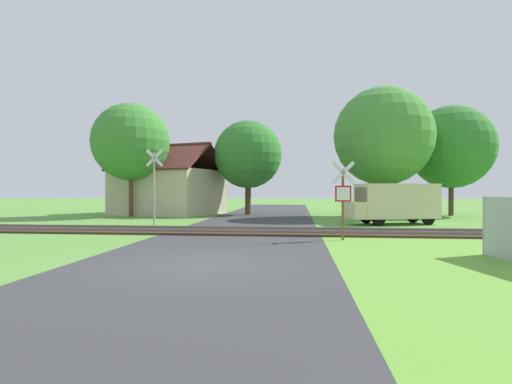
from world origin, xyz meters
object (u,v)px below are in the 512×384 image
tree_right (383,136)px  mail_truck (394,202)px  tree_far (451,147)px  stop_sign_near (343,196)px  tree_center (248,155)px  crossing_sign_far (154,183)px  house (169,190)px  tree_left (131,142)px

tree_right → mail_truck: tree_right is taller
tree_right → tree_far: size_ratio=1.11×
stop_sign_near → tree_center: size_ratio=0.41×
crossing_sign_far → stop_sign_near: bearing=-25.6°
tree_far → tree_center: bearing=-178.5°
house → mail_truck: bearing=-10.8°
tree_right → stop_sign_near: bearing=-107.8°
tree_right → tree_left: bearing=-177.1°
tree_left → mail_truck: size_ratio=1.55×
crossing_sign_far → mail_truck: bearing=14.3°
crossing_sign_far → tree_right: bearing=33.3°
house → mail_truck: house is taller
tree_right → mail_truck: 7.14m
mail_truck → house: bearing=48.2°
stop_sign_near → crossing_sign_far: bearing=-24.4°
mail_truck → tree_right: bearing=-21.2°
tree_center → tree_right: 9.97m
tree_far → stop_sign_near: bearing=-121.7°
house → tree_far: size_ratio=1.10×
crossing_sign_far → tree_center: size_ratio=0.54×
house → tree_center: (6.30, -0.05, 2.74)m
stop_sign_near → tree_center: bearing=-71.5°
house → tree_left: 4.95m
stop_sign_near → house: house is taller
tree_right → crossing_sign_far: bearing=-144.1°
tree_center → tree_right: size_ratio=0.80×
tree_left → mail_truck: 18.25m
crossing_sign_far → tree_left: tree_left is taller
stop_sign_near → tree_right: bearing=-109.2°
tree_far → mail_truck: bearing=-126.5°
house → mail_truck: (15.38, -7.78, -0.65)m
tree_center → tree_far: (15.12, 0.41, 0.45)m
house → tree_left: bearing=-103.9°
stop_sign_near → mail_truck: 8.28m
crossing_sign_far → house: bearing=102.3°
house → crossing_sign_far: bearing=-59.1°
tree_left → tree_right: bearing=2.9°
stop_sign_near → tree_left: bearing=-43.3°
stop_sign_near → house: bearing=-53.7°
tree_center → mail_truck: size_ratio=1.39×
tree_left → tree_right: size_ratio=0.90×
tree_left → tree_right: (17.76, 0.91, 0.29)m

